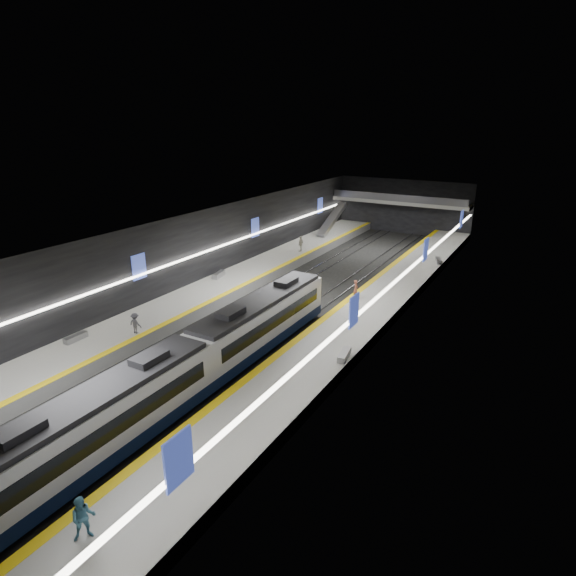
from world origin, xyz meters
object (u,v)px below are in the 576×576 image
Objects in this scene: passenger_left_b at (135,323)px; bench_right_near at (344,355)px; train at (196,361)px; passenger_right_b at (83,519)px; escalator at (332,219)px; bench_right_far at (438,261)px; bench_left_far at (219,275)px; bench_left_near at (76,338)px; passenger_left_a at (301,244)px; passenger_right_a at (356,289)px.

bench_right_near is at bearing -167.26° from passenger_left_b.
train is 12.48m from passenger_right_b.
escalator is 4.22× the size of bench_right_far.
train is 14.90× the size of bench_left_far.
escalator is (-10.00, 41.45, 0.70)m from train.
bench_left_near is 0.95× the size of bench_right_near.
passenger_left_b is at bearing 161.10° from train.
train is 10.05m from bench_right_near.
passenger_left_a is 1.16× the size of passenger_left_b.
passenger_left_a is (1.13, -11.38, -0.94)m from escalator.
escalator reaches higher than bench_left_far.
escalator reaches higher than train.
escalator reaches higher than passenger_right_a.
bench_right_far is 0.99× the size of passenger_right_b.
bench_left_near is at bearing -101.55° from bench_left_far.
train is 15.84× the size of bench_right_far.
passenger_right_a is 0.88× the size of passenger_left_a.
bench_right_far is (0.00, 26.49, -0.00)m from bench_right_near.
bench_right_near is (7.00, 7.14, -0.96)m from train.
bench_left_far is at bearing 89.27° from bench_left_near.
passenger_right_b is at bearing -107.55° from bench_right_near.
escalator is 4.19× the size of bench_right_near.
bench_left_far is 1.20× the size of passenger_right_a.
passenger_right_b is (15.69, -28.76, 0.71)m from bench_left_far.
train is 18.32× the size of passenger_left_b.
escalator reaches higher than bench_right_near.
bench_right_near is 1.00× the size of passenger_left_a.
passenger_left_a is at bearing 34.28° from passenger_right_a.
passenger_right_b is (-2.74, -18.87, 0.73)m from bench_right_near.
passenger_left_b is at bearing -173.86° from bench_right_near.
bench_left_near is 17.29m from bench_left_far.
train is at bearing -67.97° from bench_left_far.
passenger_right_b reaches higher than passenger_right_a.
escalator is 4.43× the size of bench_left_near.
passenger_left_b is at bearing 46.00° from bench_left_near.
bench_left_far is 1.06× the size of bench_right_near.
train reaches higher than passenger_right_b.
bench_right_near is at bearing 45.57° from train.
bench_left_near is (-1.34, -41.70, -1.68)m from escalator.
passenger_left_a reaches higher than passenger_right_a.
passenger_left_b reaches higher than bench_left_near.
bench_right_far is 34.40m from passenger_left_b.
bench_right_near is 1.16× the size of passenger_left_b.
bench_left_far reaches higher than bench_right_near.
bench_left_far is 32.77m from passenger_right_b.
train reaches higher than bench_right_near.
train is 15.67× the size of passenger_right_b.
passenger_left_b is (-15.42, -4.26, 0.59)m from bench_right_near.
escalator reaches higher than passenger_left_b.
passenger_left_b is (3.01, -14.15, 0.57)m from bench_left_far.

